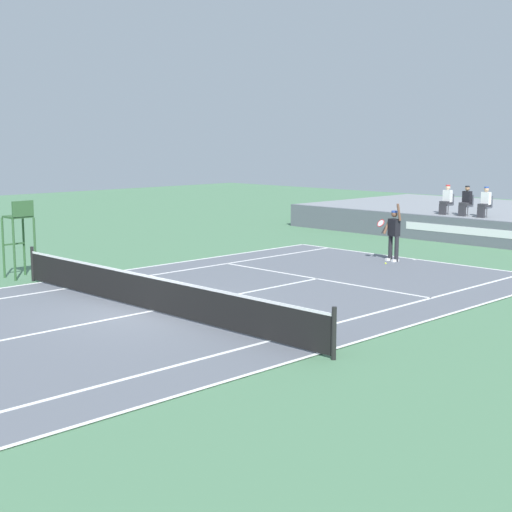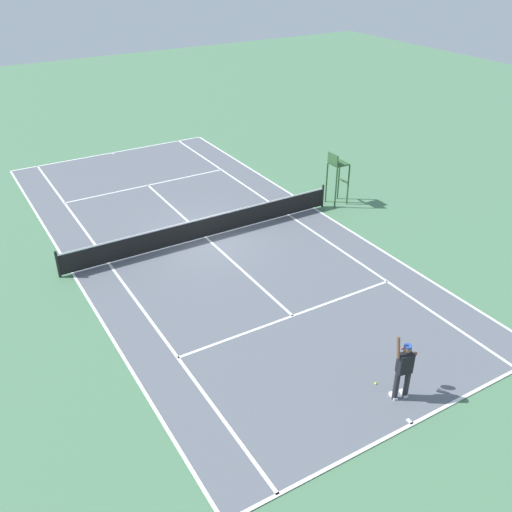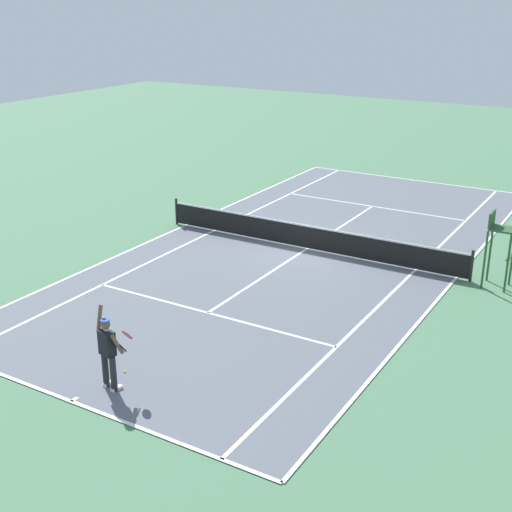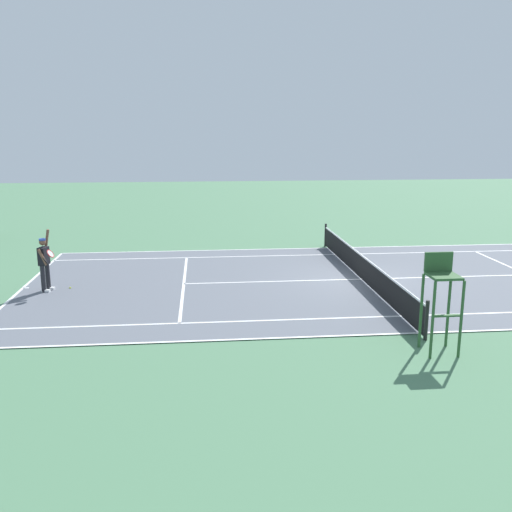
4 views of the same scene
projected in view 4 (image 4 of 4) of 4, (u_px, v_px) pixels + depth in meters
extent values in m
plane|color=#4C7A56|center=(361.00, 280.00, 20.14)|extent=(80.00, 80.00, 0.00)
cube|color=slate|center=(361.00, 280.00, 20.14)|extent=(10.98, 23.78, 0.02)
cube|color=white|center=(23.00, 288.00, 19.01)|extent=(10.98, 0.10, 0.01)
cube|color=white|center=(419.00, 333.00, 14.81)|extent=(0.10, 23.78, 0.01)
cube|color=white|center=(327.00, 248.00, 25.46)|extent=(0.10, 23.78, 0.01)
cube|color=white|center=(400.00, 316.00, 16.15)|extent=(0.10, 23.78, 0.01)
cube|color=white|center=(334.00, 254.00, 24.13)|extent=(0.10, 23.78, 0.01)
cube|color=white|center=(184.00, 284.00, 19.53)|extent=(8.22, 0.10, 0.01)
cube|color=white|center=(361.00, 279.00, 20.14)|extent=(0.10, 12.80, 0.01)
cube|color=white|center=(26.00, 288.00, 19.02)|extent=(0.10, 0.20, 0.01)
cylinder|color=black|center=(426.00, 320.00, 14.26)|extent=(0.10, 0.10, 1.07)
cylinder|color=black|center=(326.00, 235.00, 25.79)|extent=(0.10, 0.10, 1.07)
cube|color=black|center=(361.00, 267.00, 20.04)|extent=(11.78, 0.02, 0.84)
cube|color=white|center=(362.00, 256.00, 19.94)|extent=(11.78, 0.03, 0.06)
cylinder|color=#232328|center=(48.00, 277.00, 18.78)|extent=(0.15, 0.15, 0.92)
cylinder|color=#232328|center=(43.00, 279.00, 18.47)|extent=(0.15, 0.15, 0.92)
cube|color=white|center=(51.00, 288.00, 18.87)|extent=(0.18, 0.30, 0.10)
cube|color=white|center=(46.00, 291.00, 18.56)|extent=(0.18, 0.30, 0.10)
cube|color=black|center=(44.00, 256.00, 18.46)|extent=(0.44, 0.32, 0.60)
sphere|color=brown|center=(42.00, 242.00, 18.35)|extent=(0.22, 0.22, 0.22)
cylinder|color=#2D4CA8|center=(42.00, 240.00, 18.33)|extent=(0.21, 0.21, 0.06)
cylinder|color=brown|center=(47.00, 238.00, 18.58)|extent=(0.14, 0.23, 0.61)
cylinder|color=brown|center=(42.00, 257.00, 18.19)|extent=(0.16, 0.34, 0.56)
cylinder|color=black|center=(46.00, 261.00, 18.16)|extent=(0.08, 0.19, 0.25)
torus|color=red|center=(50.00, 254.00, 18.12)|extent=(0.34, 0.26, 0.26)
cylinder|color=silver|center=(50.00, 254.00, 18.12)|extent=(0.30, 0.22, 0.22)
sphere|color=#D1E533|center=(70.00, 288.00, 18.99)|extent=(0.07, 0.07, 0.07)
cylinder|color=#2D562D|center=(461.00, 320.00, 13.09)|extent=(0.07, 0.07, 1.90)
cylinder|color=#2D562D|center=(433.00, 321.00, 13.02)|extent=(0.07, 0.07, 1.90)
cylinder|color=#2D562D|center=(448.00, 310.00, 13.76)|extent=(0.07, 0.07, 1.90)
cylinder|color=#2D562D|center=(421.00, 311.00, 13.70)|extent=(0.07, 0.07, 1.90)
cube|color=#2D562D|center=(444.00, 276.00, 13.17)|extent=(0.70, 0.70, 0.06)
cube|color=#2D562D|center=(438.00, 262.00, 13.45)|extent=(0.06, 0.70, 0.48)
cube|color=#2D562D|center=(447.00, 316.00, 13.07)|extent=(0.10, 0.70, 0.04)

